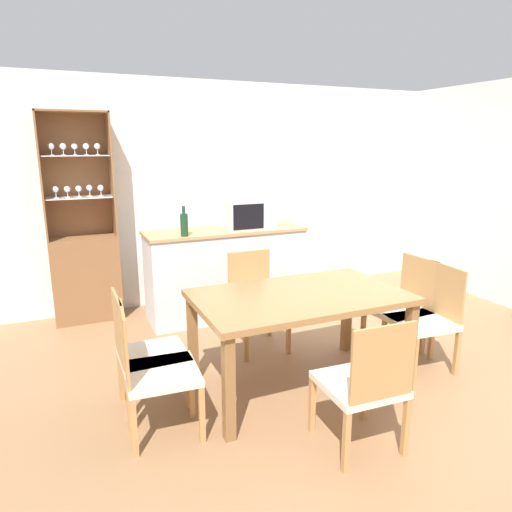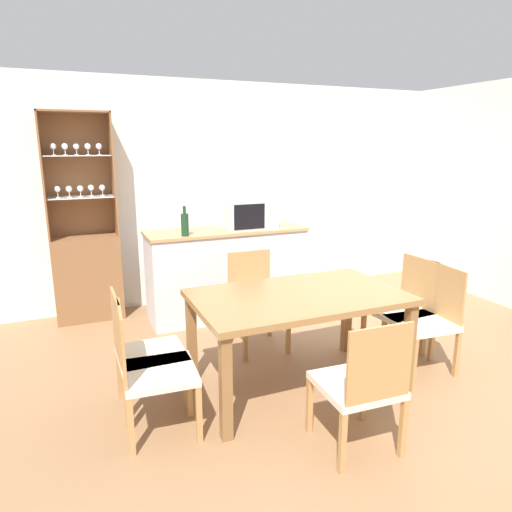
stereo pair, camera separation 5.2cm
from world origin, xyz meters
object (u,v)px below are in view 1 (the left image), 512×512
dining_table (300,305)px  dining_chair_side_left_far (146,353)px  microwave (249,214)px  dining_chair_head_far (256,302)px  wine_bottle (184,224)px  display_cabinet (85,261)px  dining_chair_side_right_far (403,308)px  dining_chair_side_right_near (426,319)px  dining_chair_side_left_near (154,371)px  dining_chair_head_near (364,384)px

dining_table → dining_chair_side_left_far: (-1.13, 0.14, -0.24)m
dining_table → dining_chair_side_left_far: size_ratio=1.78×
microwave → dining_chair_head_far: bearing=-108.6°
dining_chair_side_left_far → wine_bottle: size_ratio=2.95×
display_cabinet → dining_table: bearing=-57.7°
microwave → dining_chair_side_left_far: bearing=-132.9°
dining_chair_head_far → dining_chair_side_left_far: bearing=31.2°
wine_bottle → dining_chair_side_left_far: bearing=-115.9°
dining_chair_head_far → dining_chair_side_right_far: (1.13, -0.67, 0.00)m
dining_chair_side_left_far → dining_chair_side_right_far: 2.25m
display_cabinet → wine_bottle: size_ratio=7.27×
dining_chair_side_right_near → dining_chair_side_right_far: same height
dining_chair_side_left_near → display_cabinet: bearing=-169.8°
dining_chair_side_left_far → dining_chair_side_right_far: bearing=89.8°
dining_chair_head_near → wine_bottle: size_ratio=2.95×
display_cabinet → dining_chair_head_far: 1.95m
display_cabinet → dining_chair_side_left_near: display_cabinet is taller
dining_chair_side_left_far → wine_bottle: wine_bottle is taller
dining_table → dining_chair_side_left_near: dining_chair_side_left_near is taller
display_cabinet → dining_table: (1.38, -2.18, 0.03)m
dining_chair_head_near → dining_chair_side_right_far: same height
dining_chair_side_left_far → wine_bottle: 1.64m
dining_chair_head_far → microwave: (0.29, 0.85, 0.68)m
display_cabinet → dining_chair_side_left_far: 2.07m
dining_table → dining_chair_side_left_far: dining_chair_side_left_far is taller
microwave → dining_table: bearing=-99.8°
display_cabinet → microwave: size_ratio=4.08×
dining_table → dining_chair_head_near: 0.84m
microwave → wine_bottle: 0.78m
dining_chair_side_right_near → wine_bottle: wine_bottle is taller
dining_chair_side_right_far → dining_chair_head_far: bearing=56.3°
dining_chair_side_left_far → wine_bottle: (0.66, 1.35, 0.65)m
dining_chair_side_left_near → wine_bottle: wine_bottle is taller
wine_bottle → display_cabinet: bearing=142.8°
dining_chair_side_left_far → dining_table: bearing=82.7°
dining_chair_head_near → microwave: (0.29, 2.47, 0.68)m
dining_chair_head_far → dining_chair_side_left_near: 1.47m
dining_chair_head_far → dining_chair_side_right_near: 1.48m
dining_table → dining_chair_side_right_far: dining_chair_side_right_far is taller
dining_chair_head_near → dining_table: bearing=92.6°
dining_chair_side_right_near → dining_table: bearing=87.3°
dining_table → dining_chair_head_far: (0.00, 0.81, -0.24)m
display_cabinet → dining_chair_head_far: bearing=-44.8°
display_cabinet → dining_chair_head_far: display_cabinet is taller
dining_table → wine_bottle: size_ratio=5.25×
dining_chair_head_near → microwave: 2.58m
display_cabinet → dining_table: display_cabinet is taller
dining_chair_head_far → wine_bottle: size_ratio=2.95×
dining_chair_head_far → dining_chair_side_left_near: bearing=40.4°
display_cabinet → dining_chair_side_right_near: bearing=-42.9°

